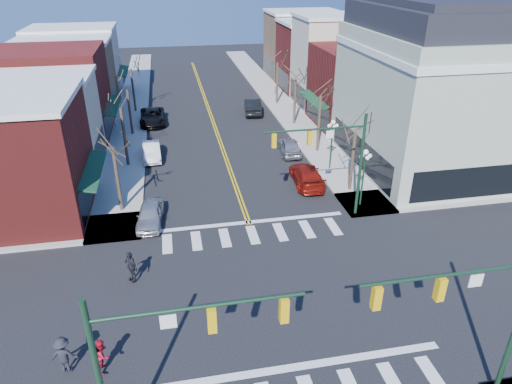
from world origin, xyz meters
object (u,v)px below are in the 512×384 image
car_left_near (150,215)px  car_left_far (152,117)px  pedestrian_red_b (103,355)px  car_right_mid (289,146)px  pedestrian_dark_b (64,355)px  car_left_mid (152,151)px  victorian_corner (437,87)px  car_right_near (307,175)px  lamppost_corner (364,168)px  pedestrian_dark_a (131,266)px  lamppost_midblock (332,136)px  car_right_far (253,106)px

car_left_near → car_left_far: size_ratio=0.72×
pedestrian_red_b → car_left_near: bearing=0.0°
car_right_mid → pedestrian_dark_b: (-15.53, -22.07, 0.30)m
car_left_near → car_left_mid: car_left_mid is taller
victorian_corner → car_right_near: victorian_corner is taller
lamppost_corner → car_left_far: lamppost_corner is taller
victorian_corner → car_left_far: (-22.90, 15.66, -5.89)m
car_right_near → pedestrian_red_b: 21.03m
lamppost_corner → pedestrian_dark_a: bearing=-159.6°
car_right_near → pedestrian_dark_b: 21.92m
car_right_near → pedestrian_dark_b: (-15.25, -15.74, 0.28)m
pedestrian_red_b → lamppost_midblock: bearing=-33.5°
car_right_mid → pedestrian_dark_b: bearing=59.4°
victorian_corner → pedestrian_dark_b: bearing=-146.3°
car_left_far → pedestrian_red_b: size_ratio=3.44×
car_left_mid → pedestrian_dark_b: (-3.35, -23.29, 0.33)m
car_right_near → lamppost_corner: bearing=126.8°
pedestrian_dark_b → car_left_far: bearing=-90.7°
victorian_corner → car_left_near: (-22.90, -5.60, -5.98)m
pedestrian_dark_a → victorian_corner: bearing=80.0°
lamppost_midblock → car_left_mid: bearing=160.2°
lamppost_corner → pedestrian_dark_a: lamppost_corner is taller
car_right_near → pedestrian_red_b: (-13.68, -15.98, 0.21)m
lamppost_corner → pedestrian_red_b: 20.26m
car_left_near → victorian_corner: bearing=19.4°
lamppost_midblock → pedestrian_dark_b: size_ratio=2.48×
lamppost_corner → car_right_near: lamppost_corner is taller
pedestrian_red_b → pedestrian_dark_a: 6.06m
car_right_mid → pedestrian_red_b: pedestrian_red_b is taller
victorian_corner → lamppost_corner: bearing=-144.1°
pedestrian_red_b → pedestrian_dark_b: bearing=89.7°
lamppost_corner → lamppost_midblock: bearing=90.0°
car_right_near → pedestrian_dark_a: bearing=42.1°
victorian_corner → pedestrian_dark_a: 27.13m
car_right_mid → car_right_far: bearing=-81.1°
car_left_near → pedestrian_dark_a: 6.23m
car_left_far → car_right_near: size_ratio=1.08×
lamppost_midblock → pedestrian_red_b: bearing=-131.9°
lamppost_corner → pedestrian_dark_b: 21.41m
victorian_corner → car_right_far: size_ratio=2.79×
lamppost_midblock → car_left_near: lamppost_midblock is taller
lamppost_corner → pedestrian_dark_a: size_ratio=2.41×
car_right_near → pedestrian_dark_b: pedestrian_dark_b is taller
car_right_mid → pedestrian_red_b: (-13.96, -22.31, 0.23)m
car_right_far → pedestrian_red_b: bearing=76.9°
pedestrian_dark_a → car_right_mid: bearing=105.0°
car_right_far → pedestrian_dark_b: pedestrian_dark_b is taller
car_right_near → pedestrian_red_b: pedestrian_red_b is taller
lamppost_corner → car_left_mid: lamppost_corner is taller
car_left_near → car_right_far: 25.48m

